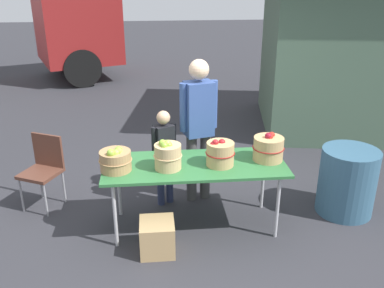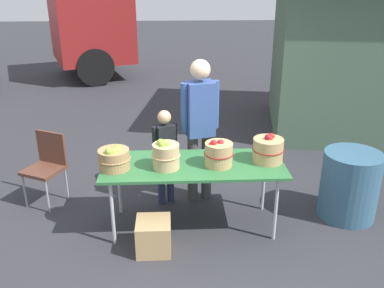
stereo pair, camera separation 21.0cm
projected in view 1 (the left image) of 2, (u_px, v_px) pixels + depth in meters
ground_plane at (195, 225)px, 4.70m from camera, size 40.00×40.00×0.00m
market_table at (195, 168)px, 4.43m from camera, size 1.90×0.76×0.75m
apple_basket_green_0 at (116, 160)px, 4.23m from camera, size 0.33×0.33×0.27m
apple_basket_green_1 at (168, 156)px, 4.26m from camera, size 0.29×0.29×0.31m
apple_basket_red_0 at (220, 153)px, 4.34m from camera, size 0.30×0.30×0.29m
apple_basket_red_1 at (268, 148)px, 4.46m from camera, size 0.34×0.34×0.31m
vendor_adult at (199, 121)px, 4.87m from camera, size 0.44×0.30×1.72m
child_customer at (164, 151)px, 4.88m from camera, size 0.29×0.23×1.17m
food_kiosk at (357, 48)px, 7.21m from camera, size 3.93×3.44×2.74m
folding_chair at (44, 166)px, 4.93m from camera, size 0.53×0.53×0.86m
trash_barrel at (347, 181)px, 4.82m from camera, size 0.64×0.64×0.78m
produce_crate at (157, 237)px, 4.19m from camera, size 0.34×0.34×0.34m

